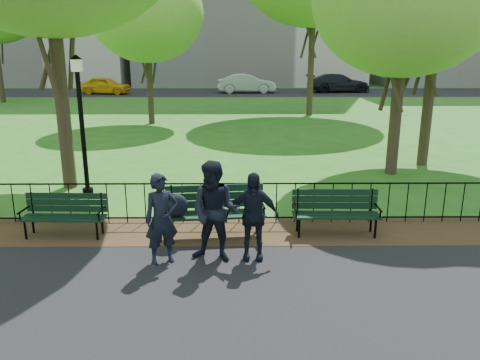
{
  "coord_description": "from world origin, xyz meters",
  "views": [
    {
      "loc": [
        0.54,
        -7.48,
        3.58
      ],
      "look_at": [
        0.62,
        1.5,
        1.1
      ],
      "focal_mm": 35.0,
      "sensor_mm": 36.0,
      "label": 1
    }
  ],
  "objects_px": {
    "park_bench_right_a": "(336,207)",
    "lamppost": "(82,121)",
    "person_right": "(252,216)",
    "sedan_silver": "(246,83)",
    "park_bench_left_a": "(65,210)",
    "tree_far_c": "(146,13)",
    "park_bench_main": "(201,206)",
    "person_mid": "(215,212)",
    "sedan_dark": "(338,83)",
    "taxi": "(105,85)",
    "person_left": "(162,219)"
  },
  "relations": [
    {
      "from": "park_bench_main",
      "to": "tree_far_c",
      "type": "xyz_separation_m",
      "value": [
        -3.62,
        15.2,
        4.66
      ]
    },
    {
      "from": "person_right",
      "to": "park_bench_right_a",
      "type": "bearing_deg",
      "value": 36.81
    },
    {
      "from": "tree_far_c",
      "to": "person_right",
      "type": "bearing_deg",
      "value": -74.17
    },
    {
      "from": "person_mid",
      "to": "person_left",
      "type": "bearing_deg",
      "value": -159.57
    },
    {
      "from": "park_bench_main",
      "to": "park_bench_right_a",
      "type": "bearing_deg",
      "value": -1.24
    },
    {
      "from": "person_right",
      "to": "taxi",
      "type": "relative_size",
      "value": 0.37
    },
    {
      "from": "person_mid",
      "to": "person_right",
      "type": "relative_size",
      "value": 1.13
    },
    {
      "from": "lamppost",
      "to": "person_left",
      "type": "height_order",
      "value": "lamppost"
    },
    {
      "from": "park_bench_main",
      "to": "lamppost",
      "type": "height_order",
      "value": "lamppost"
    },
    {
      "from": "park_bench_main",
      "to": "taxi",
      "type": "distance_m",
      "value": 33.8
    },
    {
      "from": "park_bench_main",
      "to": "sedan_silver",
      "type": "xyz_separation_m",
      "value": [
        1.61,
        33.11,
        0.17
      ]
    },
    {
      "from": "lamppost",
      "to": "sedan_dark",
      "type": "bearing_deg",
      "value": 67.1
    },
    {
      "from": "lamppost",
      "to": "person_left",
      "type": "distance_m",
      "value": 4.96
    },
    {
      "from": "park_bench_left_a",
      "to": "tree_far_c",
      "type": "relative_size",
      "value": 0.21
    },
    {
      "from": "lamppost",
      "to": "person_mid",
      "type": "distance_m",
      "value": 5.41
    },
    {
      "from": "park_bench_right_a",
      "to": "sedan_dark",
      "type": "height_order",
      "value": "sedan_dark"
    },
    {
      "from": "park_bench_right_a",
      "to": "sedan_dark",
      "type": "bearing_deg",
      "value": 79.35
    },
    {
      "from": "park_bench_right_a",
      "to": "lamppost",
      "type": "relative_size",
      "value": 0.5
    },
    {
      "from": "person_left",
      "to": "sedan_dark",
      "type": "distance_m",
      "value": 36.48
    },
    {
      "from": "park_bench_main",
      "to": "taxi",
      "type": "relative_size",
      "value": 0.46
    },
    {
      "from": "lamppost",
      "to": "sedan_silver",
      "type": "xyz_separation_m",
      "value": [
        4.77,
        30.12,
        -1.06
      ]
    },
    {
      "from": "lamppost",
      "to": "sedan_dark",
      "type": "relative_size",
      "value": 0.63
    },
    {
      "from": "park_bench_main",
      "to": "person_right",
      "type": "height_order",
      "value": "person_right"
    },
    {
      "from": "park_bench_right_a",
      "to": "sedan_dark",
      "type": "xyz_separation_m",
      "value": [
        7.2,
        33.63,
        0.26
      ]
    },
    {
      "from": "park_bench_main",
      "to": "person_mid",
      "type": "height_order",
      "value": "person_mid"
    },
    {
      "from": "park_bench_main",
      "to": "sedan_dark",
      "type": "bearing_deg",
      "value": 68.11
    },
    {
      "from": "person_right",
      "to": "sedan_silver",
      "type": "bearing_deg",
      "value": 91.58
    },
    {
      "from": "park_bench_left_a",
      "to": "person_mid",
      "type": "distance_m",
      "value": 3.28
    },
    {
      "from": "tree_far_c",
      "to": "person_mid",
      "type": "distance_m",
      "value": 17.27
    },
    {
      "from": "taxi",
      "to": "park_bench_right_a",
      "type": "bearing_deg",
      "value": -148.22
    },
    {
      "from": "tree_far_c",
      "to": "person_mid",
      "type": "bearing_deg",
      "value": -76.39
    },
    {
      "from": "tree_far_c",
      "to": "sedan_dark",
      "type": "height_order",
      "value": "tree_far_c"
    },
    {
      "from": "lamppost",
      "to": "tree_far_c",
      "type": "xyz_separation_m",
      "value": [
        -0.45,
        12.21,
        3.42
      ]
    },
    {
      "from": "person_left",
      "to": "park_bench_main",
      "type": "bearing_deg",
      "value": 38.27
    },
    {
      "from": "park_bench_left_a",
      "to": "person_right",
      "type": "relative_size",
      "value": 1.04
    },
    {
      "from": "park_bench_main",
      "to": "person_right",
      "type": "relative_size",
      "value": 1.27
    },
    {
      "from": "park_bench_left_a",
      "to": "lamppost",
      "type": "bearing_deg",
      "value": 100.98
    },
    {
      "from": "person_right",
      "to": "park_bench_main",
      "type": "bearing_deg",
      "value": 138.0
    },
    {
      "from": "park_bench_main",
      "to": "sedan_silver",
      "type": "relative_size",
      "value": 0.4
    },
    {
      "from": "park_bench_left_a",
      "to": "sedan_dark",
      "type": "bearing_deg",
      "value": 71.64
    },
    {
      "from": "park_bench_left_a",
      "to": "tree_far_c",
      "type": "xyz_separation_m",
      "value": [
        -0.89,
        15.04,
        4.8
      ]
    },
    {
      "from": "park_bench_right_a",
      "to": "lamppost",
      "type": "xyz_separation_m",
      "value": [
        -5.83,
        2.78,
        1.35
      ]
    },
    {
      "from": "person_mid",
      "to": "sedan_dark",
      "type": "distance_m",
      "value": 36.15
    },
    {
      "from": "lamppost",
      "to": "tree_far_c",
      "type": "bearing_deg",
      "value": 92.12
    },
    {
      "from": "park_bench_left_a",
      "to": "person_mid",
      "type": "bearing_deg",
      "value": -19.22
    },
    {
      "from": "park_bench_left_a",
      "to": "person_left",
      "type": "relative_size",
      "value": 1.03
    },
    {
      "from": "tree_far_c",
      "to": "person_mid",
      "type": "height_order",
      "value": "tree_far_c"
    },
    {
      "from": "person_left",
      "to": "sedan_silver",
      "type": "bearing_deg",
      "value": 62.9
    },
    {
      "from": "park_bench_right_a",
      "to": "person_left",
      "type": "bearing_deg",
      "value": -156.68
    },
    {
      "from": "sedan_silver",
      "to": "person_left",
      "type": "bearing_deg",
      "value": 173.06
    }
  ]
}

